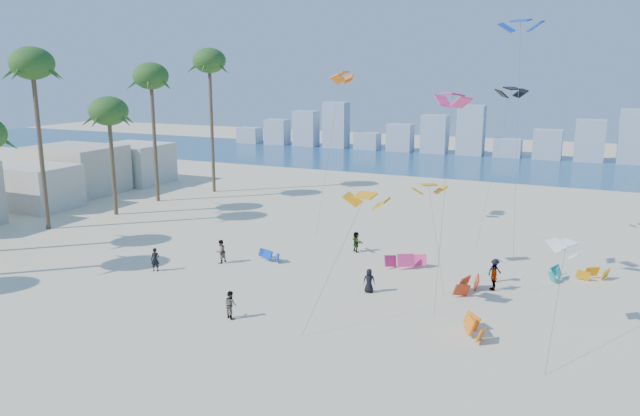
% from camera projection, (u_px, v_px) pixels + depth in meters
% --- Properties ---
extents(ground, '(220.00, 220.00, 0.00)m').
position_uv_depth(ground, '(144.00, 347.00, 32.41)').
color(ground, beige).
rests_on(ground, ground).
extents(ocean, '(220.00, 220.00, 0.00)m').
position_uv_depth(ocean, '(448.00, 162.00, 96.45)').
color(ocean, navy).
rests_on(ocean, ground).
extents(kitesurfer_near, '(0.73, 0.60, 1.72)m').
position_uv_depth(kitesurfer_near, '(155.00, 260.00, 44.40)').
color(kitesurfer_near, black).
rests_on(kitesurfer_near, ground).
extents(kitesurfer_mid, '(1.00, 0.92, 1.66)m').
position_uv_depth(kitesurfer_mid, '(230.00, 304.00, 36.03)').
color(kitesurfer_mid, gray).
rests_on(kitesurfer_mid, ground).
extents(kitesurfers_far, '(31.50, 9.30, 1.80)m').
position_uv_depth(kitesurfers_far, '(393.00, 262.00, 43.95)').
color(kitesurfers_far, black).
rests_on(kitesurfers_far, ground).
extents(grounded_kites, '(25.35, 15.57, 1.01)m').
position_uv_depth(grounded_kites, '(452.00, 279.00, 41.63)').
color(grounded_kites, '#0B3DC6').
rests_on(grounded_kites, ground).
extents(flying_kites, '(33.23, 32.43, 18.64)m').
position_uv_depth(flying_kites, '(515.00, 103.00, 44.39)').
color(flying_kites, '#FFA00D').
rests_on(flying_kites, ground).
extents(palm_row, '(7.85, 44.80, 16.72)m').
position_uv_depth(palm_row, '(53.00, 98.00, 53.24)').
color(palm_row, brown).
rests_on(palm_row, ground).
extents(beachfront_buildings, '(11.50, 43.00, 6.00)m').
position_uv_depth(beachfront_buildings, '(18.00, 184.00, 63.80)').
color(beachfront_buildings, beige).
rests_on(beachfront_buildings, ground).
extents(distant_skyline, '(85.00, 3.00, 8.40)m').
position_uv_depth(distant_skyline, '(455.00, 136.00, 105.14)').
color(distant_skyline, '#9EADBF').
rests_on(distant_skyline, ground).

